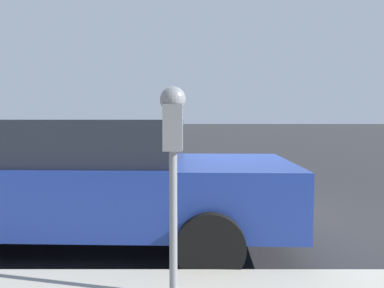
# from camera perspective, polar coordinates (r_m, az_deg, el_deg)

# --- Properties ---
(ground_plane) EXTENTS (220.00, 220.00, 0.00)m
(ground_plane) POSITION_cam_1_polar(r_m,az_deg,el_deg) (5.65, 4.24, -11.39)
(ground_plane) COLOR #2B2B2D
(parking_meter) EXTENTS (0.21, 0.19, 1.57)m
(parking_meter) POSITION_cam_1_polar(r_m,az_deg,el_deg) (2.75, -2.92, 1.05)
(parking_meter) COLOR gray
(parking_meter) RESTS_ON sidewalk
(car_blue) EXTENTS (2.23, 4.94, 1.48)m
(car_blue) POSITION_cam_1_polar(r_m,az_deg,el_deg) (4.61, -17.26, -5.02)
(car_blue) COLOR navy
(car_blue) RESTS_ON ground_plane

